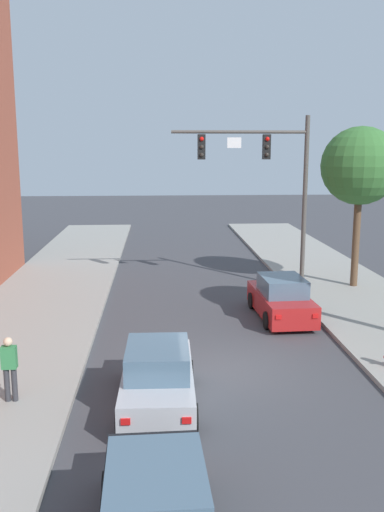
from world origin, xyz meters
TOP-DOWN VIEW (x-y plane):
  - ground_plane at (0.00, 0.00)m, footprint 120.00×120.00m
  - traffic_signal_mast at (2.96, 8.87)m, footprint 5.92×0.38m
  - car_lead_red at (2.74, 4.78)m, footprint 1.96×4.30m
  - car_following_silver at (-1.88, -2.21)m, footprint 1.90×4.27m
  - pedestrian_sidewalk_left_walker at (-5.49, -2.00)m, footprint 0.36×0.22m
  - street_tree_second at (7.01, 8.91)m, footprint 3.41×3.41m

SIDE VIEW (x-z plane):
  - ground_plane at x=0.00m, z-range 0.00..0.00m
  - car_lead_red at x=2.74m, z-range -0.08..1.52m
  - car_following_silver at x=-1.88m, z-range -0.08..1.52m
  - pedestrian_sidewalk_left_walker at x=-5.49m, z-range 0.24..1.88m
  - traffic_signal_mast at x=2.96m, z-range 1.56..9.06m
  - street_tree_second at x=7.01m, z-range 1.95..9.02m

